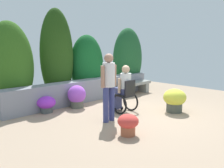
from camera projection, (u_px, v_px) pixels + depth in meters
ground_plane at (137, 113)px, 6.23m from camera, size 10.12×10.12×0.00m
stone_retaining_wall at (87, 90)px, 7.69m from camera, size 5.77×0.47×0.72m
hedge_backdrop at (80, 61)px, 8.06m from camera, size 6.26×1.25×3.06m
stone_bench at (135, 86)px, 8.73m from camera, size 1.55×0.43×0.47m
person_in_wheelchair at (124, 91)px, 6.25m from camera, size 0.53×0.66×1.33m
person_standing_companion at (109, 83)px, 5.43m from camera, size 0.49×0.30×1.67m
flower_pot_purple_near at (128, 124)px, 4.68m from camera, size 0.44×0.44×0.45m
flower_pot_terracotta_by_wall at (46, 104)px, 6.28m from camera, size 0.52×0.52×0.46m
flower_pot_red_accent at (77, 96)px, 6.77m from camera, size 0.54×0.54×0.68m
flower_pot_small_foreground at (175, 99)px, 6.33m from camera, size 0.63×0.63×0.66m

